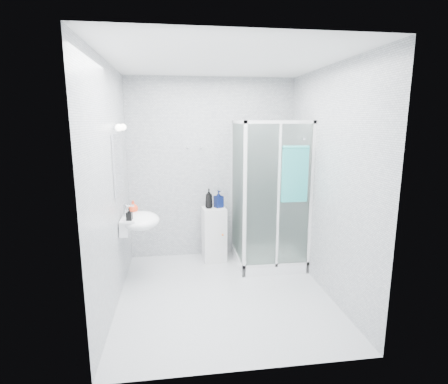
{
  "coord_description": "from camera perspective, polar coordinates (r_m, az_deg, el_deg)",
  "views": [
    {
      "loc": [
        -0.52,
        -3.74,
        1.99
      ],
      "look_at": [
        0.05,
        0.35,
        1.15
      ],
      "focal_mm": 28.0,
      "sensor_mm": 36.0,
      "label": 1
    }
  ],
  "objects": [
    {
      "name": "room",
      "position": [
        3.84,
        -0.02,
        1.14
      ],
      "size": [
        2.4,
        2.6,
        2.6
      ],
      "color": "#B9BDBF",
      "rests_on": "ground"
    },
    {
      "name": "shower_enclosure",
      "position": [
        4.91,
        6.55,
        -6.9
      ],
      "size": [
        0.9,
        0.95,
        2.0
      ],
      "color": "white",
      "rests_on": "ground"
    },
    {
      "name": "wall_basin",
      "position": [
        4.38,
        -13.77,
        -4.65
      ],
      "size": [
        0.46,
        0.56,
        0.35
      ],
      "color": "white",
      "rests_on": "ground"
    },
    {
      "name": "mirror",
      "position": [
        4.27,
        -16.89,
        4.42
      ],
      "size": [
        0.02,
        0.6,
        0.7
      ],
      "primitive_type": "cube",
      "color": "white",
      "rests_on": "room"
    },
    {
      "name": "vanity_lights",
      "position": [
        4.24,
        -16.55,
        10.09
      ],
      "size": [
        0.1,
        0.4,
        0.08
      ],
      "color": "silver",
      "rests_on": "room"
    },
    {
      "name": "wall_hooks",
      "position": [
        5.02,
        -4.86,
        7.22
      ],
      "size": [
        0.23,
        0.06,
        0.03
      ],
      "color": "silver",
      "rests_on": "room"
    },
    {
      "name": "storage_cabinet",
      "position": [
        5.08,
        -1.64,
        -6.88
      ],
      "size": [
        0.34,
        0.36,
        0.78
      ],
      "rotation": [
        0.0,
        0.0,
        0.07
      ],
      "color": "silver",
      "rests_on": "ground"
    },
    {
      "name": "hand_towel",
      "position": [
        4.4,
        11.51,
        3.09
      ],
      "size": [
        0.33,
        0.05,
        0.7
      ],
      "color": "teal",
      "rests_on": "shower_enclosure"
    },
    {
      "name": "shampoo_bottle_a",
      "position": [
        4.93,
        -2.49,
        -1.06
      ],
      "size": [
        0.12,
        0.12,
        0.28
      ],
      "primitive_type": "imported",
      "rotation": [
        0.0,
        0.0,
        0.12
      ],
      "color": "black",
      "rests_on": "storage_cabinet"
    },
    {
      "name": "shampoo_bottle_b",
      "position": [
        4.97,
        -0.89,
        -1.14
      ],
      "size": [
        0.15,
        0.15,
        0.24
      ],
      "primitive_type": "imported",
      "rotation": [
        0.0,
        0.0,
        0.4
      ],
      "color": "#0B1544",
      "rests_on": "storage_cabinet"
    },
    {
      "name": "soap_dispenser_orange",
      "position": [
        4.52,
        -14.62,
        -2.32
      ],
      "size": [
        0.12,
        0.12,
        0.15
      ],
      "primitive_type": "imported",
      "rotation": [
        0.0,
        0.0,
        -0.01
      ],
      "color": "red",
      "rests_on": "wall_basin"
    },
    {
      "name": "soap_dispenser_black",
      "position": [
        4.18,
        -15.21,
        -3.55
      ],
      "size": [
        0.08,
        0.08,
        0.14
      ],
      "primitive_type": "imported",
      "rotation": [
        0.0,
        0.0,
        -0.19
      ],
      "color": "black",
      "rests_on": "wall_basin"
    }
  ]
}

